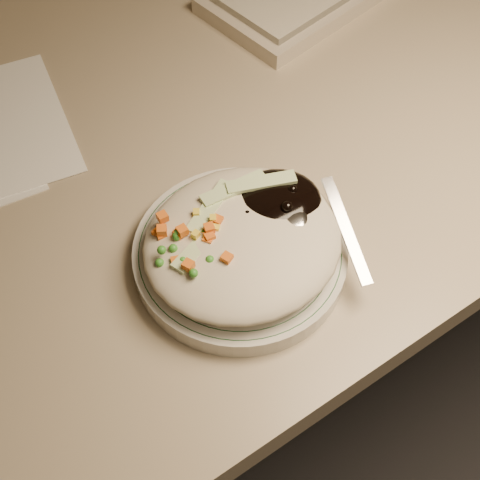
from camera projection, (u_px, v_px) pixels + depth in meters
desk at (233, 210)px, 0.95m from camera, size 1.40×0.70×0.74m
plate at (240, 255)px, 0.65m from camera, size 0.21×0.21×0.02m
plate_rim at (240, 250)px, 0.64m from camera, size 0.20×0.20×0.00m
meal at (244, 235)px, 0.63m from camera, size 0.21×0.19×0.05m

